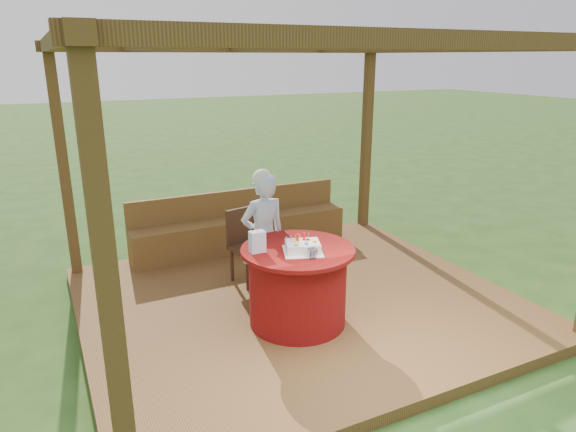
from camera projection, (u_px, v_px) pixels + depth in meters
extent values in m
plane|color=#264818|center=(298.00, 308.00, 5.71)|extent=(60.00, 60.00, 0.00)
cube|color=brown|center=(298.00, 303.00, 5.69)|extent=(4.50, 4.00, 0.12)
cube|color=brown|center=(109.00, 299.00, 2.78)|extent=(0.12, 0.12, 2.60)
cube|color=brown|center=(64.00, 168.00, 6.00)|extent=(0.12, 0.12, 2.60)
cube|color=brown|center=(366.00, 143.00, 7.80)|extent=(0.12, 0.12, 2.60)
cube|color=brown|center=(435.00, 39.00, 3.27)|extent=(4.50, 0.14, 0.12)
cube|color=brown|center=(231.00, 48.00, 6.50)|extent=(4.50, 0.14, 0.12)
cube|color=brown|center=(57.00, 42.00, 3.99)|extent=(0.14, 4.00, 0.12)
cube|color=brown|center=(467.00, 47.00, 5.78)|extent=(0.14, 4.00, 0.12)
cube|color=brown|center=(163.00, 43.00, 4.34)|extent=(0.10, 3.70, 0.10)
cube|color=brown|center=(300.00, 45.00, 4.88)|extent=(0.10, 3.70, 0.10)
cube|color=brown|center=(408.00, 46.00, 5.43)|extent=(0.10, 3.70, 0.10)
cube|color=brown|center=(242.00, 233.00, 7.07)|extent=(3.00, 0.42, 0.45)
cube|color=brown|center=(236.00, 202.00, 7.10)|extent=(3.00, 0.06, 0.35)
cylinder|color=maroon|center=(298.00, 288.00, 5.05)|extent=(0.95, 0.95, 0.75)
cylinder|color=maroon|center=(298.00, 250.00, 4.94)|extent=(1.10, 1.10, 0.04)
cube|color=#3D2213|center=(251.00, 248.00, 5.97)|extent=(0.49, 0.49, 0.05)
cylinder|color=#3D2213|center=(248.00, 273.00, 5.81)|extent=(0.04, 0.04, 0.42)
cylinder|color=#3D2213|center=(271.00, 266.00, 6.01)|extent=(0.04, 0.04, 0.42)
cylinder|color=#3D2213|center=(232.00, 264.00, 6.06)|extent=(0.04, 0.04, 0.42)
cylinder|color=#3D2213|center=(255.00, 257.00, 6.26)|extent=(0.04, 0.04, 0.42)
cube|color=#3D2213|center=(242.00, 226.00, 6.05)|extent=(0.42, 0.13, 0.45)
imported|color=#9FC8EC|center=(263.00, 237.00, 5.50)|extent=(0.53, 0.37, 1.40)
sphere|color=white|center=(262.00, 179.00, 5.31)|extent=(0.21, 0.21, 0.21)
cube|color=white|center=(303.00, 251.00, 4.84)|extent=(0.46, 0.46, 0.01)
cube|color=white|center=(303.00, 247.00, 4.83)|extent=(0.38, 0.35, 0.09)
cylinder|color=red|center=(298.00, 238.00, 4.82)|extent=(0.03, 0.03, 0.08)
cylinder|color=red|center=(304.00, 236.00, 4.85)|extent=(0.03, 0.03, 0.08)
sphere|color=green|center=(296.00, 245.00, 4.72)|extent=(0.04, 0.04, 0.04)
sphere|color=blue|center=(306.00, 243.00, 4.75)|extent=(0.04, 0.04, 0.04)
sphere|color=orange|center=(315.00, 241.00, 4.81)|extent=(0.04, 0.04, 0.04)
sphere|color=yellow|center=(296.00, 241.00, 4.80)|extent=(0.04, 0.04, 0.04)
sphere|color=red|center=(308.00, 239.00, 4.87)|extent=(0.04, 0.04, 0.04)
cube|color=#ED99CC|center=(257.00, 242.00, 4.81)|extent=(0.14, 0.09, 0.21)
imported|color=white|center=(313.00, 254.00, 4.67)|extent=(0.10, 0.10, 0.09)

